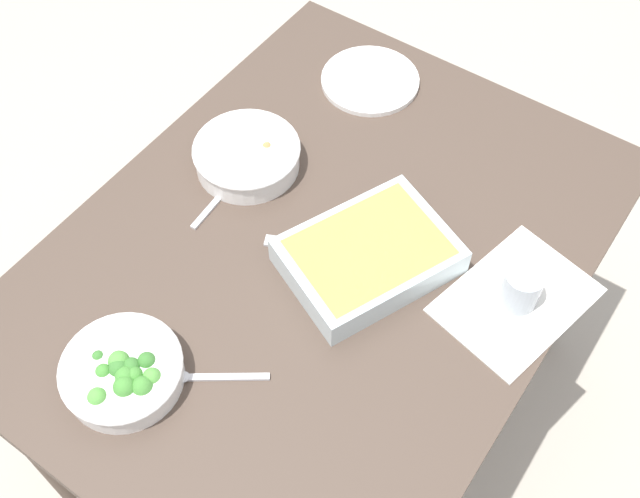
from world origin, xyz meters
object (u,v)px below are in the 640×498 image
at_px(drink_cup, 520,289).
at_px(spoon_by_stew, 226,189).
at_px(stew_bowl, 247,155).
at_px(broccoli_bowl, 123,372).
at_px(spoon_by_broccoli, 203,377).
at_px(fork_on_table, 303,246).
at_px(side_plate, 370,80).
at_px(baking_dish, 369,255).

relative_size(drink_cup, spoon_by_stew, 0.48).
xyz_separation_m(stew_bowl, spoon_by_stew, (0.08, 0.01, -0.03)).
xyz_separation_m(stew_bowl, broccoli_bowl, (0.50, 0.13, -0.00)).
bearing_deg(spoon_by_broccoli, fork_on_table, -176.24).
bearing_deg(drink_cup, side_plate, -122.01).
height_order(broccoli_bowl, fork_on_table, broccoli_bowl).
height_order(broccoli_bowl, drink_cup, drink_cup).
distance_m(drink_cup, side_plate, 0.62).
height_order(baking_dish, spoon_by_broccoli, baking_dish).
bearing_deg(baking_dish, stew_bowl, -101.32).
bearing_deg(fork_on_table, drink_cup, 107.74).
bearing_deg(drink_cup, spoon_by_broccoli, -39.50).
distance_m(broccoli_bowl, side_plate, 0.85).
height_order(broccoli_bowl, side_plate, broccoli_bowl).
distance_m(baking_dish, side_plate, 0.50).
relative_size(stew_bowl, side_plate, 1.00).
distance_m(stew_bowl, baking_dish, 0.34).
distance_m(stew_bowl, side_plate, 0.36).
distance_m(drink_cup, fork_on_table, 0.41).
relative_size(baking_dish, side_plate, 1.65).
relative_size(side_plate, spoon_by_stew, 1.25).
height_order(stew_bowl, broccoli_bowl, broccoli_bowl).
height_order(drink_cup, fork_on_table, drink_cup).
relative_size(baking_dish, spoon_by_broccoli, 2.37).
height_order(spoon_by_broccoli, fork_on_table, spoon_by_broccoli).
distance_m(baking_dish, drink_cup, 0.28).
distance_m(baking_dish, spoon_by_stew, 0.33).
xyz_separation_m(side_plate, fork_on_table, (0.45, 0.14, -0.00)).
distance_m(baking_dish, fork_on_table, 0.13).
bearing_deg(side_plate, spoon_by_stew, -8.81).
bearing_deg(spoon_by_stew, drink_cup, 99.51).
distance_m(spoon_by_broccoli, fork_on_table, 0.32).
distance_m(drink_cup, spoon_by_stew, 0.60).
bearing_deg(spoon_by_broccoli, side_plate, -168.21).
bearing_deg(side_plate, spoon_by_broccoli, 11.79).
distance_m(stew_bowl, fork_on_table, 0.24).
bearing_deg(side_plate, broccoli_bowl, 3.84).
bearing_deg(spoon_by_broccoli, broccoli_bowl, -53.53).
bearing_deg(stew_bowl, broccoli_bowl, 14.48).
relative_size(drink_cup, spoon_by_broccoli, 0.55).
relative_size(broccoli_bowl, drink_cup, 2.45).
distance_m(spoon_by_stew, fork_on_table, 0.21).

